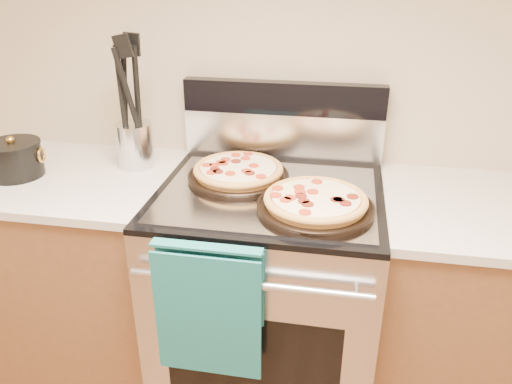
% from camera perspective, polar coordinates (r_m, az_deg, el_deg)
% --- Properties ---
extents(wall_back, '(4.00, 0.00, 4.00)m').
position_cam_1_polar(wall_back, '(1.90, 3.47, 16.55)').
color(wall_back, '#C8B291').
rests_on(wall_back, ground).
extents(range_body, '(0.76, 0.68, 0.90)m').
position_cam_1_polar(range_body, '(1.94, 1.42, -12.52)').
color(range_body, '#B7B7BC').
rests_on(range_body, ground).
extents(oven_window, '(0.56, 0.01, 0.40)m').
position_cam_1_polar(oven_window, '(1.69, -0.48, -19.40)').
color(oven_window, black).
rests_on(oven_window, range_body).
extents(cooktop, '(0.76, 0.68, 0.02)m').
position_cam_1_polar(cooktop, '(1.69, 1.59, -0.15)').
color(cooktop, black).
rests_on(cooktop, range_body).
extents(backsplash_lower, '(0.76, 0.06, 0.18)m').
position_cam_1_polar(backsplash_lower, '(1.94, 3.06, 6.41)').
color(backsplash_lower, silver).
rests_on(backsplash_lower, cooktop).
extents(backsplash_upper, '(0.76, 0.06, 0.12)m').
position_cam_1_polar(backsplash_upper, '(1.90, 3.16, 10.69)').
color(backsplash_upper, black).
rests_on(backsplash_upper, backsplash_lower).
extents(oven_handle, '(0.70, 0.03, 0.03)m').
position_cam_1_polar(oven_handle, '(1.43, -0.84, -10.53)').
color(oven_handle, silver).
rests_on(oven_handle, range_body).
extents(dish_towel, '(0.32, 0.05, 0.42)m').
position_cam_1_polar(dish_towel, '(1.52, -5.38, -13.07)').
color(dish_towel, '#165271').
rests_on(dish_towel, oven_handle).
extents(foil_sheet, '(0.70, 0.55, 0.01)m').
position_cam_1_polar(foil_sheet, '(1.66, 1.43, -0.18)').
color(foil_sheet, gray).
rests_on(foil_sheet, cooktop).
extents(cabinet_left, '(1.00, 0.62, 0.88)m').
position_cam_1_polar(cabinet_left, '(2.25, -21.49, -8.92)').
color(cabinet_left, brown).
rests_on(cabinet_left, ground).
extents(countertop_left, '(1.02, 0.64, 0.03)m').
position_cam_1_polar(countertop_left, '(2.04, -23.49, 1.76)').
color(countertop_left, beige).
rests_on(countertop_left, cabinet_left).
extents(pepperoni_pizza_back, '(0.36, 0.36, 0.05)m').
position_cam_1_polar(pepperoni_pizza_back, '(1.76, -2.02, 2.30)').
color(pepperoni_pizza_back, '#B48037').
rests_on(pepperoni_pizza_back, foil_sheet).
extents(pepperoni_pizza_front, '(0.39, 0.39, 0.05)m').
position_cam_1_polar(pepperoni_pizza_front, '(1.55, 6.82, -1.19)').
color(pepperoni_pizza_front, '#B48037').
rests_on(pepperoni_pizza_front, foil_sheet).
extents(utensil_crock, '(0.18, 0.18, 0.17)m').
position_cam_1_polar(utensil_crock, '(1.94, -13.65, 5.25)').
color(utensil_crock, silver).
rests_on(utensil_crock, countertop_left).
extents(saucepan, '(0.22, 0.22, 0.12)m').
position_cam_1_polar(saucepan, '(2.01, -25.86, 3.26)').
color(saucepan, black).
rests_on(saucepan, countertop_left).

